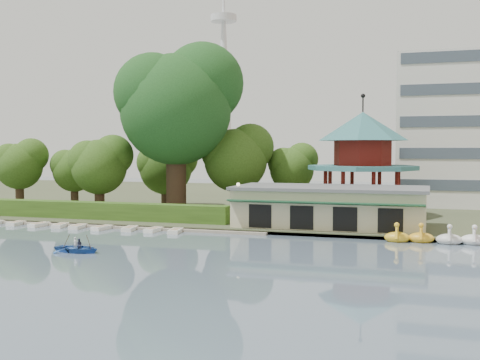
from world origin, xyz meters
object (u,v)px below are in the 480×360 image
at_px(dock, 106,226).
at_px(big_tree, 178,101).
at_px(rowboat_with_passengers, 77,245).
at_px(boathouse, 330,206).
at_px(pavilion, 362,153).

distance_m(dock, big_tree, 17.65).
height_order(dock, big_tree, big_tree).
bearing_deg(big_tree, rowboat_with_passengers, -84.89).
xyz_separation_m(dock, boathouse, (22.00, 4.77, 2.25)).
xyz_separation_m(big_tree, rowboat_with_passengers, (2.20, -24.65, -13.00)).
relative_size(dock, big_tree, 1.69).
bearing_deg(big_tree, boathouse, -18.33).
height_order(dock, pavilion, pavilion).
relative_size(big_tree, rowboat_with_passengers, 3.62).
bearing_deg(dock, boathouse, 12.24).
distance_m(boathouse, big_tree, 22.76).
distance_m(dock, boathouse, 22.62).
xyz_separation_m(boathouse, pavilion, (2.00, 10.03, 5.11)).
distance_m(dock, rowboat_with_passengers, 14.67).
distance_m(pavilion, big_tree, 22.02).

